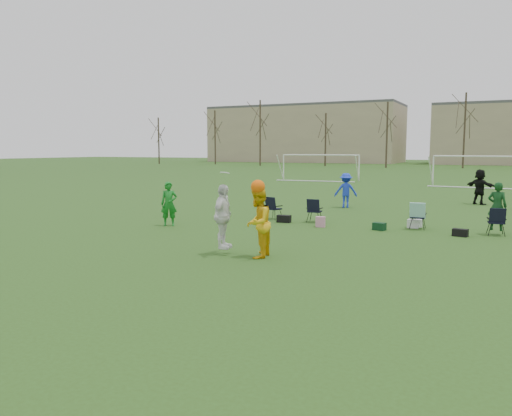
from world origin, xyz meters
The scene contains 10 objects.
ground centered at (0.00, 0.00, 0.00)m, with size 260.00×260.00×0.00m, color #2C4D18.
fielder_green_near centered at (-6.12, 4.76, 0.86)m, with size 0.63×0.41×1.73m, color #14741F.
fielder_blue centered at (-1.64, 13.70, 0.88)m, with size 1.14×0.65×1.76m, color blue.
fielder_black centered at (4.42, 18.34, 0.95)m, with size 1.77×0.56×1.91m, color black.
center_contest centered at (-0.91, 1.12, 1.04)m, with size 1.80×1.14×2.36m.
sideline_setup centered at (1.85, 8.13, 0.56)m, with size 9.27×1.92×1.85m.
goal_left centered at (-10.00, 34.00, 1.92)m, with size 7.39×0.76×2.46m.
goal_mid centered at (4.00, 32.00, 1.92)m, with size 7.40×0.63×2.46m.
tree_line centered at (0.24, 69.85, 5.09)m, with size 110.28×3.28×11.40m.
building_row centered at (6.73, 96.00, 5.99)m, with size 126.00×16.00×13.00m.
Camera 1 is at (5.46, -11.04, 3.00)m, focal length 35.00 mm.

